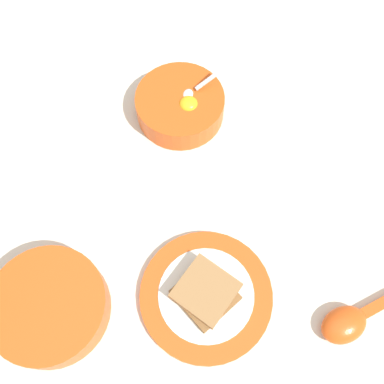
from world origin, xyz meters
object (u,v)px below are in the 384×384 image
toast_sandwich (205,293)px  soup_spoon (349,322)px  toast_plate (206,296)px  egg_bowl (180,105)px  congee_bowl (49,306)px

toast_sandwich → soup_spoon: bearing=-91.5°
toast_plate → toast_sandwich: 0.02m
egg_bowl → congee_bowl: size_ratio=0.92×
egg_bowl → toast_sandwich: size_ratio=1.41×
egg_bowl → toast_sandwich: 0.35m
toast_sandwich → soup_spoon: toast_sandwich is taller
toast_plate → congee_bowl: bearing=104.1°
egg_bowl → congee_bowl: (-0.39, 0.13, 0.00)m
egg_bowl → congee_bowl: 0.41m
soup_spoon → congee_bowl: size_ratio=0.80×
toast_sandwich → egg_bowl: bearing=16.2°
toast_plate → soup_spoon: 0.22m
egg_bowl → soup_spoon: bearing=-136.8°
toast_sandwich → congee_bowl: 0.24m
egg_bowl → soup_spoon: size_ratio=1.14×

